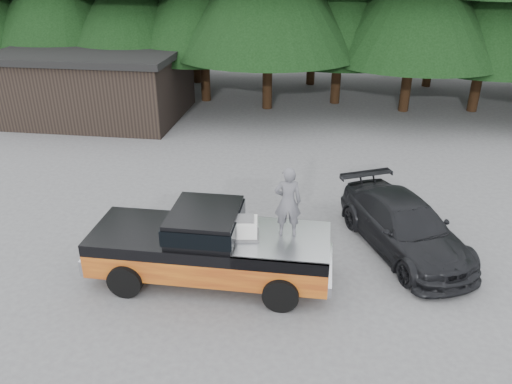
# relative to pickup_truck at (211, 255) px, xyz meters

# --- Properties ---
(ground) EXTENTS (120.00, 120.00, 0.00)m
(ground) POSITION_rel_pickup_truck_xyz_m (0.55, 0.61, -0.67)
(ground) COLOR #4F4F51
(ground) RESTS_ON ground
(pickup_truck) EXTENTS (6.00, 2.04, 1.33)m
(pickup_truck) POSITION_rel_pickup_truck_xyz_m (0.00, 0.00, 0.00)
(pickup_truck) COLOR #C26918
(pickup_truck) RESTS_ON ground
(truck_cab) EXTENTS (1.66, 1.90, 0.59)m
(truck_cab) POSITION_rel_pickup_truck_xyz_m (-0.10, -0.00, 0.96)
(truck_cab) COLOR black
(truck_cab) RESTS_ON pickup_truck
(air_compressor) EXTENTS (0.69, 0.60, 0.43)m
(air_compressor) POSITION_rel_pickup_truck_xyz_m (0.86, -0.06, 0.88)
(air_compressor) COLOR silver
(air_compressor) RESTS_ON pickup_truck
(man_on_bed) EXTENTS (0.68, 0.49, 1.74)m
(man_on_bed) POSITION_rel_pickup_truck_xyz_m (1.86, 0.18, 1.54)
(man_on_bed) COLOR #515158
(man_on_bed) RESTS_ON pickup_truck
(parked_car) EXTENTS (3.87, 5.25, 1.41)m
(parked_car) POSITION_rel_pickup_truck_xyz_m (4.93, 2.09, 0.04)
(parked_car) COLOR black
(parked_car) RESTS_ON ground
(utility_building) EXTENTS (8.40, 6.40, 3.30)m
(utility_building) POSITION_rel_pickup_truck_xyz_m (-8.45, 12.61, 1.00)
(utility_building) COLOR black
(utility_building) RESTS_ON ground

